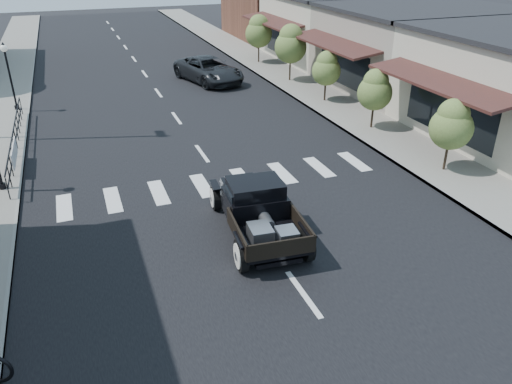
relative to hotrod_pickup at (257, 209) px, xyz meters
name	(u,v)px	position (x,y,z in m)	size (l,w,h in m)	color
ground	(261,236)	(0.06, -0.20, -0.85)	(120.00, 120.00, 0.00)	black
road	(165,102)	(0.06, 14.80, -0.84)	(14.00, 80.00, 0.02)	black
road_markings	(186,131)	(0.06, 9.80, -0.85)	(12.00, 60.00, 0.06)	silver
sidewalk_right	(303,87)	(8.56, 14.80, -0.78)	(3.00, 80.00, 0.15)	gray
storefront_mid	(418,49)	(15.06, 12.80, 1.40)	(10.00, 9.00, 4.50)	#9E9484
storefront_far	(343,27)	(15.06, 21.80, 1.40)	(10.00, 9.00, 4.50)	beige
railing	(15,137)	(-7.24, 9.80, -0.20)	(0.08, 10.00, 1.00)	black
banner	(16,159)	(-7.16, 7.80, -0.40)	(0.04, 2.20, 0.60)	silver
lamp_post_c	(10,77)	(-7.54, 15.80, 1.01)	(0.36, 0.36, 3.43)	black
small_tree_a	(450,136)	(8.36, 1.69, 0.64)	(1.61, 1.61, 2.68)	#576C31
small_tree_b	(374,100)	(8.36, 6.88, 0.62)	(1.60, 1.60, 2.66)	#576C31
small_tree_c	(326,77)	(8.36, 11.65, 0.59)	(1.55, 1.55, 2.59)	#576C31
small_tree_d	(290,54)	(8.36, 16.42, 0.94)	(1.98, 1.98, 3.29)	#576C31
small_tree_e	(259,39)	(8.36, 21.98, 0.89)	(1.91, 1.91, 3.18)	#576C31
hotrod_pickup	(257,209)	(0.00, 0.00, 0.00)	(2.30, 4.93, 1.71)	black
second_car	(209,70)	(3.58, 18.27, -0.09)	(2.52, 5.47, 1.52)	black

